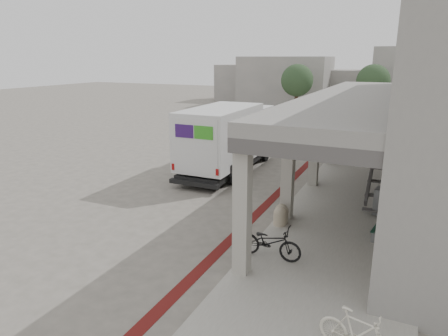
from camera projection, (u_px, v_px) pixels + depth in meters
The scene contains 14 objects.
ground at pixel (225, 215), 14.17m from camera, with size 120.00×120.00×0.00m, color #655F56.
bike_lane_stripe at pixel (270, 201), 15.51m from camera, with size 0.35×40.00×0.01m, color #571311.
sidewalk at pixel (340, 234), 12.53m from camera, with size 4.40×28.00×0.12m, color gray.
transit_building at pixel (448, 115), 14.41m from camera, with size 7.60×17.00×7.00m.
distant_backdrop at pixel (333, 82), 45.95m from camera, with size 28.00×10.00×6.50m.
tree_left at pixel (297, 80), 39.81m from camera, with size 3.20×3.20×4.80m.
tree_mid at pixel (373, 81), 38.71m from camera, with size 3.20×3.20×4.80m.
fedex_truck at pixel (229, 136), 19.38m from camera, with size 2.44×7.53×3.20m.
bench at pixel (383, 227), 12.26m from camera, with size 0.59×1.67×0.39m.
bollard_near at pixel (281, 214), 13.12m from camera, with size 0.44×0.44×0.66m.
bollard_far at pixel (280, 216), 12.98m from camera, with size 0.41×0.41×0.62m.
utility_cabinet at pixel (381, 201), 13.87m from camera, with size 0.42×0.56×0.93m, color slate.
bicycle_black at pixel (269, 242), 10.81m from camera, with size 0.62×1.78×0.93m, color black.
bicycle_cream at pixel (358, 334), 7.25m from camera, with size 0.42×1.50×0.90m, color silver.
Camera 1 is at (5.55, -11.98, 5.42)m, focal length 32.00 mm.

